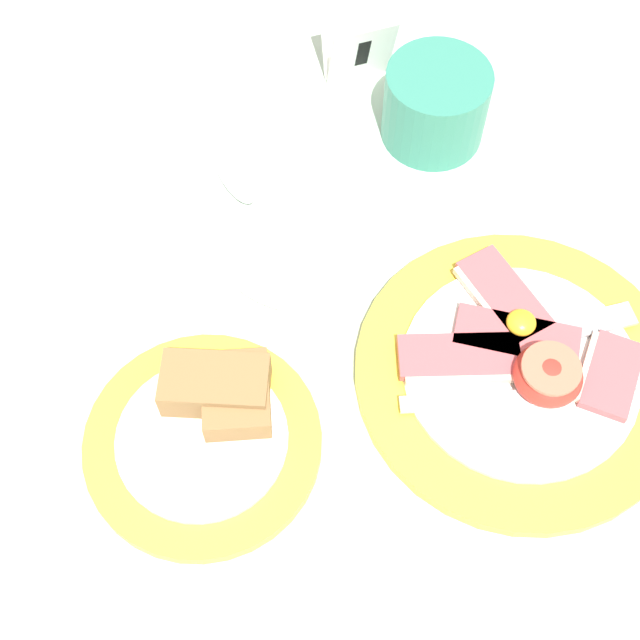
# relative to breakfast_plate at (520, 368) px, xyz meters

# --- Properties ---
(ground_plane) EXTENTS (3.00, 3.00, 0.00)m
(ground_plane) POSITION_rel_breakfast_plate_xyz_m (-0.07, -0.01, -0.01)
(ground_plane) COLOR #B7CCB7
(breakfast_plate) EXTENTS (0.25, 0.25, 0.04)m
(breakfast_plate) POSITION_rel_breakfast_plate_xyz_m (0.00, 0.00, 0.00)
(breakfast_plate) COLOR yellow
(breakfast_plate) RESTS_ON ground_plane
(bread_plate) EXTENTS (0.18, 0.18, 0.05)m
(bread_plate) POSITION_rel_breakfast_plate_xyz_m (-0.23, 0.06, 0.00)
(bread_plate) COLOR yellow
(bread_plate) RESTS_ON ground_plane
(sugar_cup) EXTENTS (0.09, 0.09, 0.07)m
(sugar_cup) POSITION_rel_breakfast_plate_xyz_m (0.06, 0.24, 0.03)
(sugar_cup) COLOR #337F6B
(sugar_cup) RESTS_ON ground_plane
(number_card) EXTENTS (0.07, 0.05, 0.07)m
(number_card) POSITION_rel_breakfast_plate_xyz_m (0.03, 0.33, 0.03)
(number_card) COLOR white
(number_card) RESTS_ON ground_plane
(teaspoon_by_saucer) EXTENTS (0.03, 0.19, 0.01)m
(teaspoon_by_saucer) POSITION_rel_breakfast_plate_xyz_m (-0.12, 0.24, -0.01)
(teaspoon_by_saucer) COLOR silver
(teaspoon_by_saucer) RESTS_ON ground_plane
(teaspoon_near_cup) EXTENTS (0.13, 0.17, 0.01)m
(teaspoon_near_cup) POSITION_rel_breakfast_plate_xyz_m (-0.16, 0.17, -0.01)
(teaspoon_near_cup) COLOR silver
(teaspoon_near_cup) RESTS_ON ground_plane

